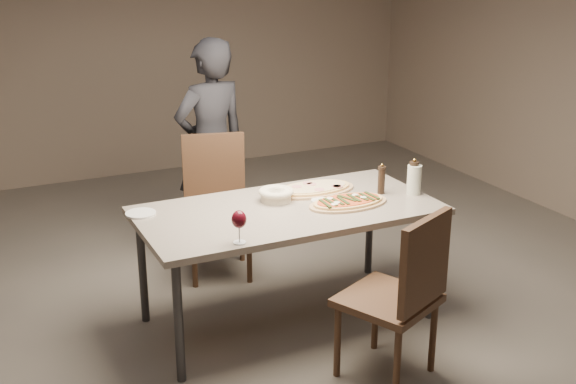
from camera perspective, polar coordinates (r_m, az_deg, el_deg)
name	(u,v)px	position (r m, az deg, el deg)	size (l,w,h in m)	color
room	(288,101)	(4.16, 0.00, 7.18)	(7.00, 7.00, 7.00)	#5C554F
dining_table	(288,217)	(4.36, 0.00, -1.95)	(1.80, 0.90, 0.75)	gray
zucchini_pizza	(348,202)	(4.40, 4.77, -0.80)	(0.51, 0.28, 0.05)	tan
ham_pizza	(314,189)	(4.63, 2.07, 0.24)	(0.55, 0.31, 0.04)	tan
bread_basket	(276,194)	(4.44, -0.95, -0.16)	(0.22, 0.22, 0.08)	beige
oil_dish	(321,201)	(4.44, 2.60, -0.70)	(0.12, 0.12, 0.01)	white
pepper_mill_left	(413,177)	(4.62, 9.89, 1.17)	(0.06, 0.06, 0.23)	black
pepper_mill_right	(381,179)	(4.60, 7.40, 0.99)	(0.05, 0.05, 0.20)	black
carafe	(414,180)	(4.62, 9.94, 0.96)	(0.09, 0.09, 0.19)	silver
wine_glass	(239,220)	(3.80, -3.89, -2.26)	(0.08, 0.08, 0.18)	silver
side_plate	(141,213)	(4.32, -11.56, -1.67)	(0.18, 0.18, 0.01)	white
chair_near	(403,289)	(3.85, 9.08, -7.58)	(0.61, 0.61, 0.97)	#40291B
chair_far	(216,197)	(5.16, -5.69, -0.38)	(0.57, 0.57, 0.98)	#40291B
diner	(211,147)	(5.46, -6.08, 3.57)	(0.59, 0.39, 1.63)	black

